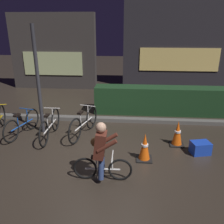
% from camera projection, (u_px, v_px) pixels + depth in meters
% --- Properties ---
extents(ground_plane, '(40.00, 40.00, 0.00)m').
position_uv_depth(ground_plane, '(102.00, 155.00, 5.70)').
color(ground_plane, '#2D261E').
extents(sidewalk_curb, '(12.00, 0.24, 0.12)m').
position_uv_depth(sidewalk_curb, '(110.00, 119.00, 7.74)').
color(sidewalk_curb, '#56544F').
rests_on(sidewalk_curb, ground).
extents(hedge_row, '(4.80, 0.70, 0.95)m').
position_uv_depth(hedge_row, '(163.00, 100.00, 8.30)').
color(hedge_row, '#19381C').
rests_on(hedge_row, ground).
extents(storefront_left, '(4.08, 0.54, 3.53)m').
position_uv_depth(storefront_left, '(54.00, 52.00, 11.43)').
color(storefront_left, '#383330').
rests_on(storefront_left, ground).
extents(storefront_right, '(5.43, 0.54, 5.08)m').
position_uv_depth(storefront_right, '(180.00, 35.00, 11.34)').
color(storefront_right, '#262328').
rests_on(storefront_right, ground).
extents(street_post, '(0.10, 0.10, 3.00)m').
position_uv_depth(street_post, '(38.00, 82.00, 6.46)').
color(street_post, '#2D2D33').
rests_on(street_post, ground).
extents(parked_bike_left_mid, '(0.48, 1.52, 0.71)m').
position_uv_depth(parked_bike_left_mid, '(22.00, 124.00, 6.66)').
color(parked_bike_left_mid, black).
rests_on(parked_bike_left_mid, ground).
extents(parked_bike_center_left, '(0.46, 1.70, 0.78)m').
position_uv_depth(parked_bike_center_left, '(50.00, 126.00, 6.50)').
color(parked_bike_center_left, black).
rests_on(parked_bike_center_left, ground).
extents(parked_bike_center_right, '(0.55, 1.70, 0.80)m').
position_uv_depth(parked_bike_center_right, '(84.00, 123.00, 6.64)').
color(parked_bike_center_right, black).
rests_on(parked_bike_center_right, ground).
extents(traffic_cone_near, '(0.36, 0.36, 0.66)m').
position_uv_depth(traffic_cone_near, '(145.00, 147.00, 5.41)').
color(traffic_cone_near, black).
rests_on(traffic_cone_near, ground).
extents(traffic_cone_far, '(0.36, 0.36, 0.67)m').
position_uv_depth(traffic_cone_far, '(177.00, 133.00, 6.10)').
color(traffic_cone_far, black).
rests_on(traffic_cone_far, ground).
extents(blue_crate, '(0.50, 0.41, 0.30)m').
position_uv_depth(blue_crate, '(200.00, 148.00, 5.74)').
color(blue_crate, '#193DB7').
rests_on(blue_crate, ground).
extents(cyclist, '(1.19, 0.51, 1.25)m').
position_uv_depth(cyclist, '(101.00, 151.00, 4.62)').
color(cyclist, black).
rests_on(cyclist, ground).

